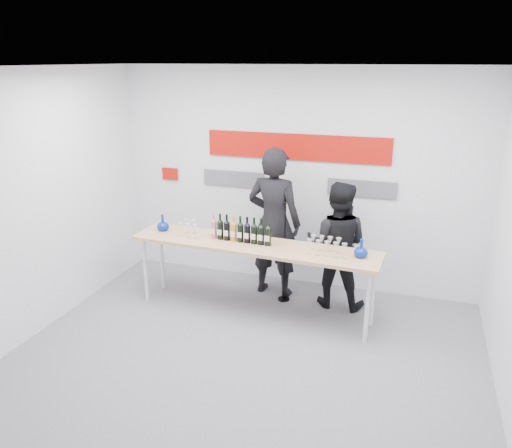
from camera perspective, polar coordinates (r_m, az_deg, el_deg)
name	(u,v)px	position (r m, az deg, el deg)	size (l,w,h in m)	color
ground	(249,352)	(5.66, -0.83, -14.45)	(5.00, 5.00, 0.00)	slate
back_wall	(296,179)	(6.86, 4.57, 5.10)	(5.00, 0.04, 3.00)	silver
signage	(292,157)	(6.78, 4.11, 7.61)	(3.38, 0.02, 0.79)	#A80F07
tasting_table	(253,249)	(6.09, -0.29, -2.91)	(3.11, 0.77, 0.93)	#DCAC76
wine_bottles	(240,229)	(6.09, -1.80, -0.58)	(0.80, 0.11, 0.33)	#CC5966
decanter_left	(163,223)	(6.62, -10.61, 0.17)	(0.16, 0.16, 0.21)	navy
decanter_right	(361,248)	(5.76, 11.94, -2.71)	(0.16, 0.16, 0.21)	navy
glasses_left	(189,229)	(6.38, -7.69, -0.55)	(0.26, 0.23, 0.18)	silver
glasses_right	(326,247)	(5.78, 8.03, -2.57)	(0.46, 0.24, 0.18)	silver
presenter_left	(274,223)	(6.59, 2.08, 0.14)	(0.73, 0.48, 2.01)	black
presenter_right	(337,245)	(6.40, 9.22, -2.39)	(0.80, 0.62, 1.65)	black
mic_stand	(284,271)	(6.58, 3.24, -5.38)	(0.16, 0.16, 1.37)	black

